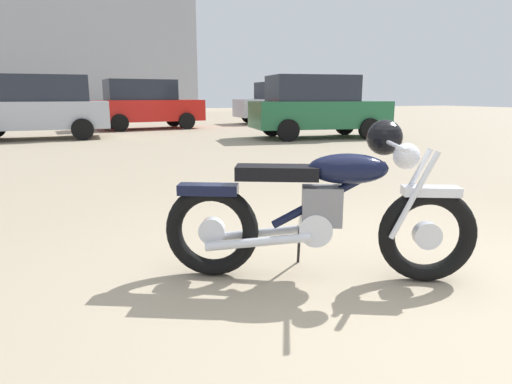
% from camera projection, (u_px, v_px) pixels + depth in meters
% --- Properties ---
extents(ground_plane, '(80.00, 80.00, 0.00)m').
position_uv_depth(ground_plane, '(378.00, 287.00, 2.89)').
color(ground_plane, gray).
extents(vintage_motorcycle, '(1.92, 1.00, 1.07)m').
position_uv_depth(vintage_motorcycle, '(326.00, 207.00, 2.96)').
color(vintage_motorcycle, black).
rests_on(vintage_motorcycle, ground_plane).
extents(blue_hatchback_right, '(4.09, 2.24, 1.78)m').
position_uv_depth(blue_hatchback_right, '(317.00, 106.00, 12.80)').
color(blue_hatchback_right, black).
rests_on(blue_hatchback_right, ground_plane).
extents(dark_sedan_left, '(3.91, 1.85, 1.78)m').
position_uv_depth(dark_sedan_left, '(38.00, 106.00, 12.49)').
color(dark_sedan_left, black).
rests_on(dark_sedan_left, ground_plane).
extents(pale_sedan_back, '(4.04, 2.10, 1.78)m').
position_uv_depth(pale_sedan_back, '(146.00, 104.00, 16.23)').
color(pale_sedan_back, black).
rests_on(pale_sedan_back, ground_plane).
extents(silver_sedan_mid, '(3.94, 1.91, 1.78)m').
position_uv_depth(silver_sedan_mid, '(282.00, 102.00, 19.51)').
color(silver_sedan_mid, black).
rests_on(silver_sedan_mid, ground_plane).
extents(industrial_building, '(23.59, 15.29, 23.69)m').
position_uv_depth(industrial_building, '(33.00, 37.00, 34.38)').
color(industrial_building, '#9EA0A8').
rests_on(industrial_building, ground_plane).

